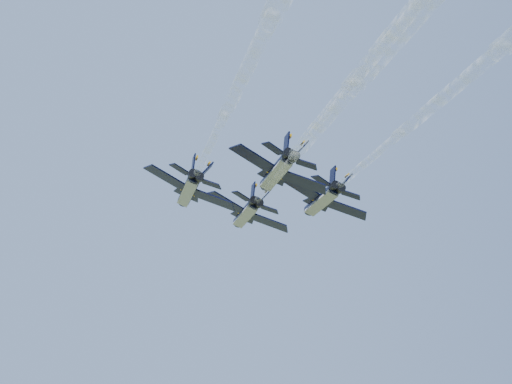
{
  "coord_description": "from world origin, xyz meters",
  "views": [
    {
      "loc": [
        -6.87,
        -106.47,
        70.94
      ],
      "look_at": [
        -0.9,
        0.92,
        106.05
      ],
      "focal_mm": 55.0,
      "sensor_mm": 36.0,
      "label": 1
    }
  ],
  "objects": [
    {
      "name": "jet_right",
      "position": [
        8.63,
        1.1,
        105.02
      ],
      "size": [
        12.89,
        18.05,
        5.83
      ],
      "rotation": [
        0.0,
        0.4,
        0.16
      ],
      "color": "black"
    },
    {
      "name": "jet_left",
      "position": [
        -10.47,
        -2.55,
        105.02
      ],
      "size": [
        12.89,
        18.05,
        5.83
      ],
      "rotation": [
        0.0,
        0.4,
        0.16
      ],
      "color": "black"
    },
    {
      "name": "jet_slot",
      "position": [
        1.14,
        -10.69,
        105.02
      ],
      "size": [
        12.89,
        18.05,
        5.83
      ],
      "rotation": [
        0.0,
        0.4,
        0.16
      ],
      "color": "black"
    },
    {
      "name": "jet_lead",
      "position": [
        -2.01,
        8.51,
        105.02
      ],
      "size": [
        12.89,
        18.05,
        5.83
      ],
      "rotation": [
        0.0,
        0.4,
        0.16
      ],
      "color": "black"
    }
  ]
}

